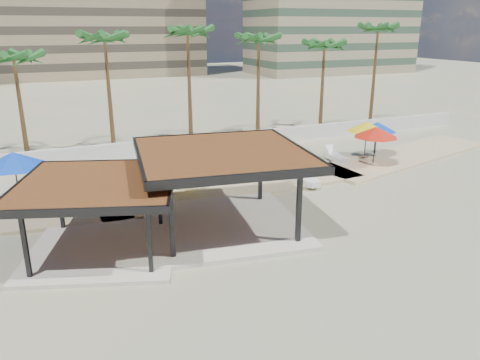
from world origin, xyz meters
The scene contains 20 objects.
ground centered at (0.00, 0.00, 0.00)m, with size 200.00×200.00×0.00m, color tan.
promenade centered at (2.00, 7.67, 0.06)m, with size 44.45×7.97×0.24m.
boundary_wall centered at (0.00, 16.00, 0.60)m, with size 56.00×0.30×1.20m, color silver.
pavilion_central centered at (-0.72, 2.16, 2.23)m, with size 8.37×8.37×3.74m.
pavilion_west centered at (-6.22, 1.93, 1.86)m, with size 7.82×7.82×3.12m.
umbrella_b centered at (-1.11, 7.78, 2.12)m, with size 3.10×3.10×2.26m.
umbrella_c centered at (12.13, 7.32, 2.39)m, with size 3.58×3.58×2.57m.
umbrella_d centered at (13.80, 9.20, 2.25)m, with size 2.72×2.72×2.41m.
umbrella_e centered at (12.88, 9.20, 2.34)m, with size 3.41×3.41×2.51m.
umbrella_f centered at (-9.42, 8.66, 2.61)m, with size 3.98×3.98×2.83m.
lounger_a centered at (-4.56, 7.81, 0.38)m, with size 0.89×2.21×0.82m.
lounger_b centered at (6.31, 5.85, 0.38)m, with size 1.47×2.29×0.83m.
lounger_c centered at (5.89, 5.85, 0.37)m, with size 1.11×2.21×0.80m.
lounger_d centered at (10.54, 9.25, 0.39)m, with size 0.91×2.31×0.85m.
palm_c centered at (-9.00, 18.10, 6.80)m, with size 3.00×3.00×7.88m.
palm_d centered at (-3.00, 18.90, 7.90)m, with size 3.00×3.00×9.05m.
palm_e centered at (3.00, 18.40, 8.26)m, with size 3.00×3.00×9.43m.
palm_f centered at (9.00, 18.60, 7.72)m, with size 3.00×3.00×8.86m.
palm_g centered at (15.00, 18.20, 7.21)m, with size 3.00×3.00×8.31m.
palm_h centered at (21.00, 18.80, 8.49)m, with size 3.00×3.00×9.68m.
Camera 1 is at (-8.06, -16.60, 8.96)m, focal length 35.00 mm.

